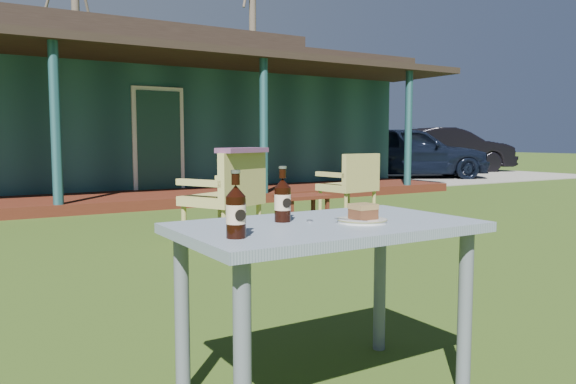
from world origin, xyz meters
TOP-DOWN VIEW (x-y plane):
  - ground at (0.00, 0.00)m, footprint 80.00×80.00m
  - pavilion at (-0.00, 9.39)m, footprint 15.80×8.30m
  - gravel_strip at (10.50, 8.50)m, footprint 9.00×6.00m
  - tree_mid at (3.00, 18.50)m, footprint 0.28×0.28m
  - tree_right at (9.50, 17.00)m, footprint 0.28×0.28m
  - car_near at (9.56, 7.99)m, footprint 4.53×3.49m
  - car_far at (12.72, 9.57)m, footprint 4.62×2.70m
  - cafe_table at (0.00, -1.60)m, footprint 1.20×0.70m
  - plate at (0.12, -1.67)m, footprint 0.20×0.20m
  - cake_slice at (0.13, -1.68)m, footprint 0.09×0.09m
  - fork at (0.06, -1.68)m, footprint 0.08×0.13m
  - cola_bottle_near at (-0.14, -1.49)m, footprint 0.07×0.07m
  - cola_bottle_far at (-0.47, -1.73)m, footprint 0.07×0.07m
  - bottle_cap at (-0.05, -1.56)m, footprint 0.03×0.03m
  - armchair_left at (1.18, 1.81)m, footprint 0.89×0.87m
  - armchair_right at (3.41, 2.61)m, footprint 0.71×0.68m
  - floral_throw at (1.26, 1.64)m, footprint 0.66×0.46m
  - side_table at (2.31, 2.14)m, footprint 0.60×0.40m

SIDE VIEW (x-z plane):
  - ground at x=0.00m, z-range 0.00..0.00m
  - gravel_strip at x=10.50m, z-range 0.00..0.02m
  - side_table at x=2.31m, z-range 0.14..0.54m
  - armchair_right at x=3.41m, z-range 0.05..0.92m
  - armchair_left at x=1.18m, z-range 0.06..0.98m
  - cafe_table at x=0.00m, z-range 0.26..0.98m
  - car_near at x=9.56m, z-range 0.00..1.44m
  - car_far at x=12.72m, z-range 0.00..1.44m
  - bottle_cap at x=-0.05m, z-range 0.72..0.73m
  - plate at x=0.12m, z-range 0.72..0.74m
  - fork at x=0.06m, z-range 0.73..0.74m
  - cake_slice at x=0.13m, z-range 0.73..0.80m
  - cola_bottle_near at x=-0.14m, z-range 0.70..0.92m
  - cola_bottle_far at x=-0.47m, z-range 0.70..0.93m
  - floral_throw at x=1.26m, z-range 0.92..0.97m
  - pavilion at x=0.00m, z-range -0.12..3.33m
  - tree_mid at x=3.00m, z-range 0.00..9.50m
  - tree_right at x=9.50m, z-range 0.00..11.00m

